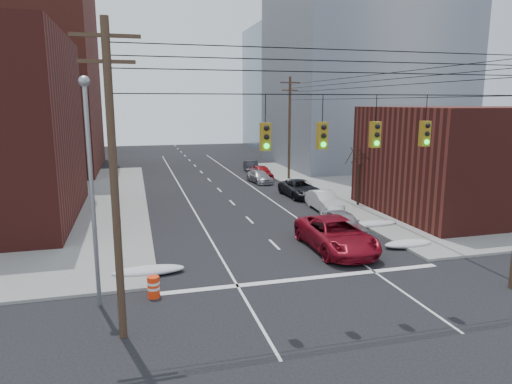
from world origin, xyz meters
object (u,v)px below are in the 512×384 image
parked_car_e (262,172)px  lot_car_b (36,203)px  parked_car_d (260,177)px  construction_barrel (154,287)px  lot_car_a (32,203)px  red_pickup (336,234)px  parked_car_b (324,201)px  parked_car_f (251,166)px  parked_car_c (300,188)px  parked_car_a (343,223)px

parked_car_e → lot_car_b: 23.59m
parked_car_d → lot_car_b: size_ratio=0.84×
lot_car_b → construction_barrel: bearing=-146.1°
lot_car_a → parked_car_d: bearing=-81.8°
construction_barrel → lot_car_a: bearing=114.8°
red_pickup → lot_car_a: 23.02m
parked_car_b → parked_car_f: bearing=92.5°
parked_car_c → lot_car_b: size_ratio=1.05×
red_pickup → lot_car_a: bearing=143.4°
parked_car_c → lot_car_a: lot_car_a is taller
parked_car_b → construction_barrel: 19.04m
parked_car_c → parked_car_d: parked_car_c is taller
parked_car_d → red_pickup: bearing=-100.9°
parked_car_b → lot_car_a: 22.26m
parked_car_c → lot_car_a: size_ratio=1.20×
parked_car_c → lot_car_a: bearing=-179.8°
lot_car_a → lot_car_b: size_ratio=0.87×
parked_car_c → lot_car_b: bearing=179.9°
parked_car_f → lot_car_a: bearing=-137.0°
parked_car_a → lot_car_b: (-20.08, 10.96, 0.12)m
parked_car_a → parked_car_d: bearing=88.2°
parked_car_a → parked_car_b: size_ratio=0.95×
red_pickup → parked_car_e: size_ratio=1.47×
parked_car_c → construction_barrel: size_ratio=5.71×
parked_car_b → parked_car_d: size_ratio=1.06×
lot_car_b → lot_car_a: bearing=126.4°
parked_car_c → parked_car_d: bearing=98.2°
parked_car_d → parked_car_a: bearing=-96.3°
lot_car_a → parked_car_b: bearing=-117.3°
parked_car_f → construction_barrel: parked_car_f is taller
lot_car_b → parked_car_d: bearing=-55.9°
parked_car_e → lot_car_a: bearing=-151.9°
construction_barrel → parked_car_d: bearing=65.5°
parked_car_a → red_pickup: bearing=-124.7°
parked_car_b → lot_car_a: size_ratio=1.02×
red_pickup → parked_car_c: 15.09m
parked_car_e → parked_car_d: bearing=-111.8°
parked_car_a → construction_barrel: (-12.21, -6.79, -0.25)m
parked_car_c → parked_car_d: 8.17m
parked_car_d → lot_car_b: 21.94m
parked_car_b → construction_barrel: parked_car_b is taller
red_pickup → lot_car_a: red_pickup is taller
parked_car_b → parked_car_f: 21.11m
lot_car_b → construction_barrel: (7.87, -17.75, -0.38)m
parked_car_e → parked_car_f: 5.57m
red_pickup → parked_car_e: bearing=83.8°
parked_car_c → parked_car_a: bearing=-99.7°
parked_car_f → parked_car_d: bearing=-93.0°
parked_car_e → construction_barrel: size_ratio=4.75×
parked_car_d → parked_car_e: bearing=61.5°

